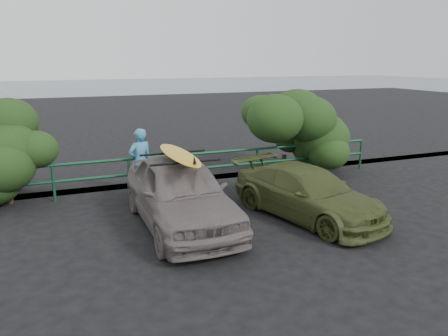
# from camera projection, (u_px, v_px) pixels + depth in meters

# --- Properties ---
(ground) EXTENTS (80.00, 80.00, 0.00)m
(ground) POSITION_uv_depth(u_px,v_px,m) (229.00, 261.00, 8.29)
(ground) COLOR black
(ocean) EXTENTS (200.00, 200.00, 0.00)m
(ocean) POSITION_uv_depth(u_px,v_px,m) (71.00, 86.00, 62.42)
(ocean) COLOR slate
(ocean) RESTS_ON ground
(guardrail) EXTENTS (14.00, 0.08, 1.04)m
(guardrail) POSITION_uv_depth(u_px,v_px,m) (164.00, 173.00, 12.67)
(guardrail) COLOR #14462B
(guardrail) RESTS_ON ground
(shrub_right) EXTENTS (3.20, 2.40, 2.58)m
(shrub_right) POSITION_uv_depth(u_px,v_px,m) (304.00, 133.00, 14.72)
(shrub_right) COLOR #213D16
(shrub_right) RESTS_ON ground
(sedan) EXTENTS (1.90, 4.65, 1.58)m
(sedan) POSITION_uv_depth(u_px,v_px,m) (180.00, 193.00, 9.86)
(sedan) COLOR #6A605E
(sedan) RESTS_ON ground
(olive_vehicle) EXTENTS (2.70, 4.45, 1.21)m
(olive_vehicle) POSITION_uv_depth(u_px,v_px,m) (307.00, 193.00, 10.46)
(olive_vehicle) COLOR #3E4920
(olive_vehicle) RESTS_ON ground
(man) EXTENTS (0.78, 0.61, 1.88)m
(man) POSITION_uv_depth(u_px,v_px,m) (140.00, 162.00, 12.13)
(man) COLOR teal
(man) RESTS_ON ground
(roof_rack) EXTENTS (1.56, 1.09, 0.05)m
(roof_rack) POSITION_uv_depth(u_px,v_px,m) (179.00, 157.00, 9.67)
(roof_rack) COLOR black
(roof_rack) RESTS_ON sedan
(surfboard) EXTENTS (0.57, 2.66, 0.08)m
(surfboard) POSITION_uv_depth(u_px,v_px,m) (179.00, 155.00, 9.65)
(surfboard) COLOR gold
(surfboard) RESTS_ON roof_rack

